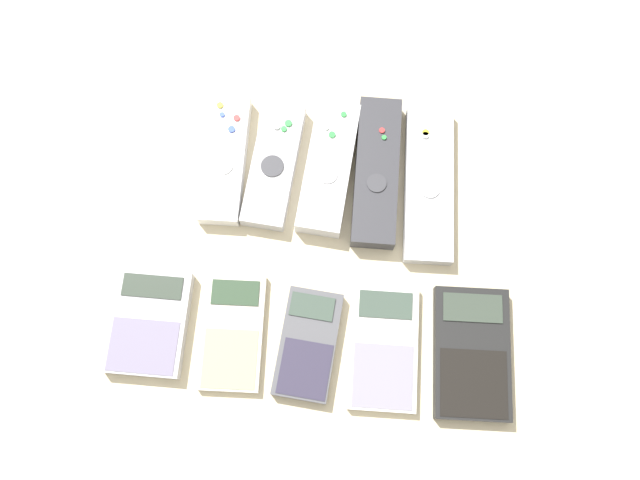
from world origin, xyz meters
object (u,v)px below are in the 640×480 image
at_px(remote_1, 274,165).
at_px(calculator_0, 149,323).
at_px(calculator_4, 472,353).
at_px(remote_3, 377,172).
at_px(calculator_1, 233,332).
at_px(calculator_2, 306,344).
at_px(remote_0, 225,159).
at_px(calculator_3, 384,347).
at_px(remote_4, 429,184).
at_px(remote_2, 325,167).

relative_size(remote_1, calculator_0, 1.34).
bearing_deg(remote_1, calculator_4, -35.36).
relative_size(remote_3, calculator_1, 1.39).
xyz_separation_m(calculator_0, calculator_2, (0.19, -0.00, -0.00)).
distance_m(remote_1, calculator_4, 0.33).
height_order(remote_3, calculator_0, remote_3).
distance_m(calculator_0, calculator_2, 0.19).
height_order(remote_0, calculator_0, remote_0).
bearing_deg(calculator_4, calculator_0, 177.68).
relative_size(calculator_2, calculator_3, 0.88).
relative_size(calculator_1, calculator_2, 1.08).
bearing_deg(remote_1, remote_3, 5.00).
height_order(remote_0, remote_4, remote_0).
distance_m(remote_1, remote_2, 0.06).
distance_m(remote_1, remote_4, 0.20).
relative_size(remote_0, remote_4, 0.83).
bearing_deg(calculator_1, remote_0, 97.20).
xyz_separation_m(remote_3, calculator_4, (0.13, -0.21, -0.00)).
height_order(remote_2, calculator_1, remote_2).
distance_m(calculator_0, calculator_3, 0.28).
bearing_deg(remote_4, calculator_0, -149.45).
bearing_deg(calculator_1, calculator_4, -2.33).
relative_size(remote_3, remote_4, 0.95).
distance_m(remote_0, calculator_3, 0.31).
xyz_separation_m(remote_3, calculator_1, (-0.15, -0.22, -0.01)).
bearing_deg(remote_0, remote_2, -1.83).
xyz_separation_m(remote_4, calculator_0, (-0.32, -0.21, -0.00)).
xyz_separation_m(remote_4, calculator_2, (-0.13, -0.21, -0.00)).
distance_m(remote_0, calculator_1, 0.22).
relative_size(remote_0, calculator_3, 1.16).
bearing_deg(calculator_2, calculator_3, 7.46).
distance_m(remote_2, calculator_2, 0.22).
xyz_separation_m(remote_0, calculator_0, (-0.06, -0.22, -0.00)).
distance_m(calculator_1, calculator_3, 0.18).
xyz_separation_m(remote_0, remote_2, (0.13, 0.00, 0.00)).
relative_size(remote_0, remote_3, 0.88).
xyz_separation_m(remote_1, calculator_4, (0.26, -0.21, -0.00)).
height_order(remote_4, calculator_3, remote_4).
relative_size(remote_4, calculator_1, 1.47).
height_order(calculator_0, calculator_2, calculator_0).
height_order(remote_1, calculator_2, remote_1).
xyz_separation_m(remote_2, calculator_1, (-0.09, -0.22, -0.01)).
distance_m(remote_0, remote_4, 0.26).
distance_m(remote_0, calculator_4, 0.38).
bearing_deg(remote_4, calculator_4, -75.82).
bearing_deg(remote_2, calculator_3, -63.46).
xyz_separation_m(remote_1, remote_3, (0.13, 0.00, 0.00)).
bearing_deg(calculator_2, calculator_4, 6.70).
relative_size(remote_2, calculator_3, 1.18).
bearing_deg(calculator_2, remote_4, 62.23).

